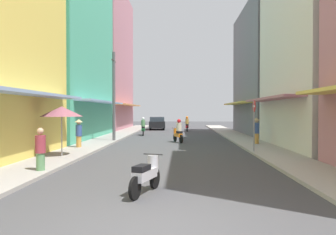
# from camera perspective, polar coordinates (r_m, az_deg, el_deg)

# --- Properties ---
(ground_plane) EXTENTS (90.35, 90.35, 0.00)m
(ground_plane) POSITION_cam_1_polar(r_m,az_deg,el_deg) (22.53, 1.11, -4.27)
(ground_plane) COLOR #424244
(sidewalk_left) EXTENTS (2.06, 49.07, 0.12)m
(sidewalk_left) POSITION_cam_1_polar(r_m,az_deg,el_deg) (23.15, -11.18, -3.99)
(sidewalk_left) COLOR #9E9991
(sidewalk_left) RESTS_ON ground
(sidewalk_right) EXTENTS (2.06, 49.07, 0.12)m
(sidewalk_right) POSITION_cam_1_polar(r_m,az_deg,el_deg) (22.96, 13.50, -4.04)
(sidewalk_right) COLOR #ADA89E
(sidewalk_right) RESTS_ON ground
(building_left_mid) EXTENTS (7.05, 12.09, 13.95)m
(building_left_mid) POSITION_cam_1_polar(r_m,az_deg,el_deg) (27.20, -18.36, 11.34)
(building_left_mid) COLOR #4CB28C
(building_left_mid) RESTS_ON ground
(building_left_far) EXTENTS (7.05, 12.95, 15.71)m
(building_left_far) POSITION_cam_1_polar(r_m,az_deg,el_deg) (39.52, -11.69, 9.43)
(building_left_far) COLOR #B7727F
(building_left_far) RESTS_ON ground
(building_right_mid) EXTENTS (7.05, 9.41, 12.31)m
(building_right_mid) POSITION_cam_1_polar(r_m,az_deg,el_deg) (21.18, 26.47, 11.99)
(building_right_mid) COLOR silver
(building_right_mid) RESTS_ON ground
(building_right_far) EXTENTS (7.05, 11.24, 11.22)m
(building_right_far) POSITION_cam_1_polar(r_m,az_deg,el_deg) (31.30, 18.14, 7.47)
(building_right_far) COLOR slate
(building_right_far) RESTS_ON ground
(motorbike_red) EXTENTS (0.55, 1.81, 1.58)m
(motorbike_red) POSITION_cam_1_polar(r_m,az_deg,el_deg) (34.47, 3.26, -1.23)
(motorbike_red) COLOR black
(motorbike_red) RESTS_ON ground
(motorbike_green) EXTENTS (0.55, 1.81, 1.58)m
(motorbike_green) POSITION_cam_1_polar(r_m,az_deg,el_deg) (29.18, -4.24, -1.66)
(motorbike_green) COLOR black
(motorbike_green) RESTS_ON ground
(motorbike_silver) EXTENTS (0.73, 1.75, 0.96)m
(motorbike_silver) POSITION_cam_1_polar(r_m,az_deg,el_deg) (8.68, -3.70, -9.56)
(motorbike_silver) COLOR black
(motorbike_silver) RESTS_ON ground
(motorbike_orange) EXTENTS (0.77, 1.73, 1.58)m
(motorbike_orange) POSITION_cam_1_polar(r_m,az_deg,el_deg) (22.50, 1.74, -2.48)
(motorbike_orange) COLOR black
(motorbike_orange) RESTS_ON ground
(parked_car) EXTENTS (2.06, 4.22, 1.45)m
(parked_car) POSITION_cam_1_polar(r_m,az_deg,el_deg) (38.10, -1.88, -0.95)
(parked_car) COLOR black
(parked_car) RESTS_ON ground
(pedestrian_midway) EXTENTS (0.44, 0.44, 1.70)m
(pedestrian_midway) POSITION_cam_1_polar(r_m,az_deg,el_deg) (21.04, 14.83, -2.07)
(pedestrian_midway) COLOR #BF8C3F
(pedestrian_midway) RESTS_ON ground
(pedestrian_foreground) EXTENTS (0.44, 0.44, 1.66)m
(pedestrian_foreground) POSITION_cam_1_polar(r_m,az_deg,el_deg) (19.06, -14.96, -2.47)
(pedestrian_foreground) COLOR #BF8C3F
(pedestrian_foreground) RESTS_ON ground
(pedestrian_far) EXTENTS (0.34, 0.34, 1.55)m
(pedestrian_far) POSITION_cam_1_polar(r_m,az_deg,el_deg) (12.03, -20.90, -5.36)
(pedestrian_far) COLOR #598C59
(pedestrian_far) RESTS_ON ground
(vendor_umbrella) EXTENTS (1.84, 1.84, 2.32)m
(vendor_umbrella) POSITION_cam_1_polar(r_m,az_deg,el_deg) (15.50, -17.67, 0.98)
(vendor_umbrella) COLOR #99999E
(vendor_umbrella) RESTS_ON ground
(utility_pole) EXTENTS (0.20, 1.20, 6.12)m
(utility_pole) POSITION_cam_1_polar(r_m,az_deg,el_deg) (23.11, -9.21, 3.64)
(utility_pole) COLOR #4C4C4F
(utility_pole) RESTS_ON ground
(street_sign_no_entry) EXTENTS (0.07, 0.60, 2.65)m
(street_sign_no_entry) POSITION_cam_1_polar(r_m,az_deg,el_deg) (17.00, 14.44, -0.25)
(street_sign_no_entry) COLOR gray
(street_sign_no_entry) RESTS_ON ground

